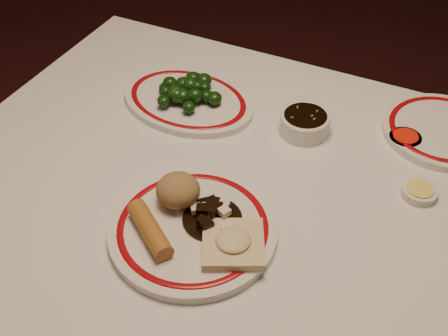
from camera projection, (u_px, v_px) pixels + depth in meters
dining_table at (250, 226)px, 1.08m from camera, size 1.20×0.90×0.75m
main_plate at (193, 229)px, 0.94m from camera, size 0.37×0.37×0.02m
rice_mound at (178, 190)px, 0.96m from camera, size 0.08×0.08×0.05m
spring_roll at (150, 229)px, 0.91m from camera, size 0.12×0.10×0.03m
fried_wonton at (233, 243)px, 0.89m from camera, size 0.13×0.13×0.03m
stirfry_heap at (212, 215)px, 0.94m from camera, size 0.10×0.10×0.03m
broccoli_plate at (188, 100)px, 1.21m from camera, size 0.32×0.28×0.02m
broccoli_pile at (184, 90)px, 1.18m from camera, size 0.14×0.13×0.05m
soy_bowl at (305, 124)px, 1.13m from camera, size 0.10×0.10×0.04m
sweet_sour_dish at (405, 139)px, 1.11m from camera, size 0.06×0.06×0.02m
mustard_dish at (419, 192)px, 1.01m from camera, size 0.06×0.06×0.02m
far_plate at (443, 130)px, 1.13m from camera, size 0.28×0.28×0.02m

